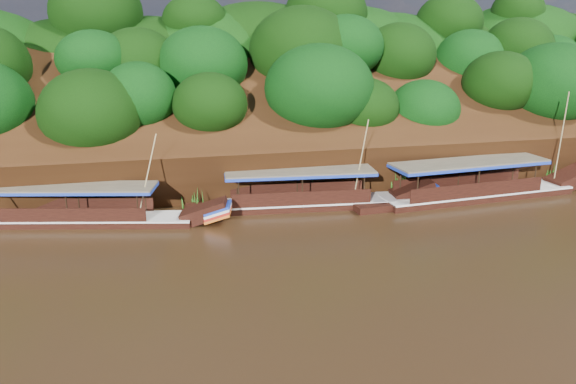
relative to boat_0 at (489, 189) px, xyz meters
name	(u,v)px	position (x,y,z in m)	size (l,w,h in m)	color
ground	(336,253)	(-13.45, -7.09, -0.61)	(160.00, 160.00, 0.00)	black
riverbank	(258,138)	(-13.46, 15.64, 1.27)	(120.00, 30.06, 19.40)	black
boat_0	(489,189)	(0.00, 0.00, 0.00)	(16.86, 3.76, 7.81)	black
boat_1	(322,198)	(-11.88, 0.69, -0.04)	(14.83, 3.53, 6.38)	black
boat_2	(100,215)	(-25.96, 0.61, -0.08)	(15.08, 5.16, 5.92)	black
reeds	(250,191)	(-16.49, 2.29, 0.29)	(50.83, 2.20, 2.23)	#235916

